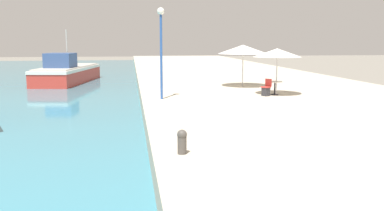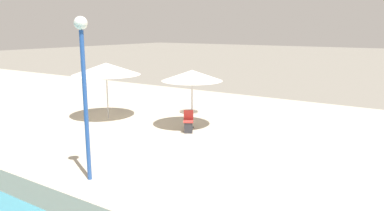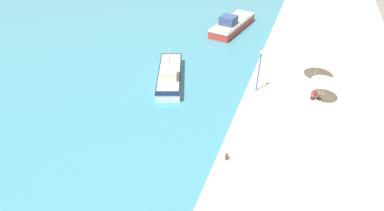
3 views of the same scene
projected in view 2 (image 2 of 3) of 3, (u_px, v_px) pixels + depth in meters
The scene contains 6 objects.
quay_promenade at pixel (32, 103), 23.74m from camera, with size 16.00×90.00×0.78m.
cafe_umbrella_pink at pixel (192, 75), 15.73m from camera, with size 2.59×2.59×2.52m.
cafe_umbrella_white at pixel (106, 69), 17.48m from camera, with size 3.20×3.20×2.66m.
cafe_table at pixel (189, 116), 16.14m from camera, with size 0.80×0.80×0.74m.
cafe_chair_left at pixel (188, 125), 15.47m from camera, with size 0.58×0.57×0.91m.
lamppost at pixel (84, 72), 10.10m from camera, with size 0.36×0.36×4.56m.
Camera 2 is at (-5.73, 15.64, 5.03)m, focal length 35.00 mm.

